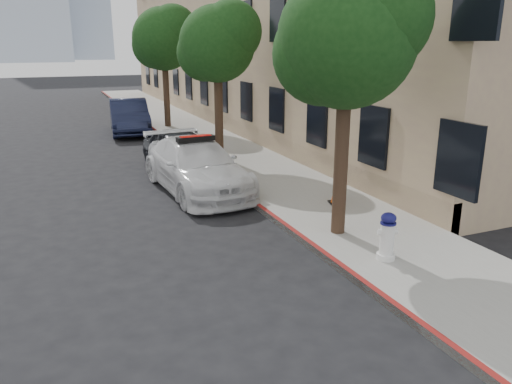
{
  "coord_description": "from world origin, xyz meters",
  "views": [
    {
      "loc": [
        -2.8,
        -10.8,
        4.16
      ],
      "look_at": [
        1.33,
        -1.07,
        1.0
      ],
      "focal_mm": 35.0,
      "sensor_mm": 36.0,
      "label": 1
    }
  ],
  "objects_px": {
    "parked_car_mid": "(180,152)",
    "traffic_cone": "(337,190)",
    "fire_hydrant": "(387,237)",
    "parked_car_far": "(129,116)",
    "police_car": "(197,166)"
  },
  "relations": [
    {
      "from": "traffic_cone",
      "to": "police_car",
      "type": "bearing_deg",
      "value": 133.67
    },
    {
      "from": "police_car",
      "to": "fire_hydrant",
      "type": "xyz_separation_m",
      "value": [
        1.88,
        -6.41,
        -0.14
      ]
    },
    {
      "from": "parked_car_far",
      "to": "fire_hydrant",
      "type": "distance_m",
      "value": 17.3
    },
    {
      "from": "parked_car_far",
      "to": "parked_car_mid",
      "type": "bearing_deg",
      "value": -82.4
    },
    {
      "from": "fire_hydrant",
      "to": "traffic_cone",
      "type": "relative_size",
      "value": 1.34
    },
    {
      "from": "police_car",
      "to": "parked_car_far",
      "type": "distance_m",
      "value": 10.77
    },
    {
      "from": "parked_car_mid",
      "to": "fire_hydrant",
      "type": "distance_m",
      "value": 8.79
    },
    {
      "from": "police_car",
      "to": "traffic_cone",
      "type": "height_order",
      "value": "police_car"
    },
    {
      "from": "parked_car_mid",
      "to": "traffic_cone",
      "type": "distance_m",
      "value": 5.91
    },
    {
      "from": "parked_car_far",
      "to": "fire_hydrant",
      "type": "bearing_deg",
      "value": -77.36
    },
    {
      "from": "police_car",
      "to": "fire_hydrant",
      "type": "distance_m",
      "value": 6.68
    },
    {
      "from": "police_car",
      "to": "parked_car_far",
      "type": "bearing_deg",
      "value": 87.37
    },
    {
      "from": "parked_car_mid",
      "to": "traffic_cone",
      "type": "xyz_separation_m",
      "value": [
        2.77,
        -5.21,
        -0.24
      ]
    },
    {
      "from": "parked_car_mid",
      "to": "parked_car_far",
      "type": "relative_size",
      "value": 0.89
    },
    {
      "from": "police_car",
      "to": "fire_hydrant",
      "type": "height_order",
      "value": "police_car"
    }
  ]
}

